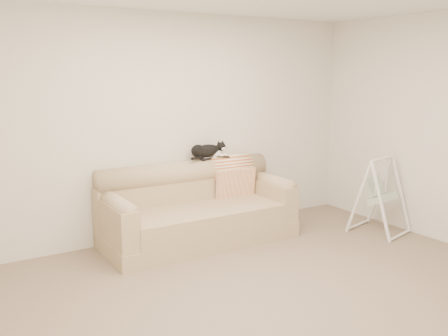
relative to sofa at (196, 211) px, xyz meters
name	(u,v)px	position (x,y,z in m)	size (l,w,h in m)	color
ground_plane	(273,293)	(-0.10, -1.62, -0.35)	(5.00, 5.00, 0.00)	#7C6756
room_shell	(277,122)	(-0.10, -1.62, 1.18)	(5.04, 4.04, 2.60)	silver
sofa	(196,211)	(0.00, 0.00, 0.00)	(2.20, 0.93, 0.90)	tan
remote_a	(207,158)	(0.28, 0.22, 0.56)	(0.19, 0.09, 0.03)	black
remote_b	(222,157)	(0.48, 0.21, 0.56)	(0.18, 0.08, 0.02)	black
tuxedo_cat	(207,151)	(0.29, 0.25, 0.65)	(0.52, 0.22, 0.21)	black
throw_blanket	(230,171)	(0.60, 0.23, 0.37)	(0.54, 0.38, 0.58)	#B9531A
baby_swing	(380,195)	(2.05, -0.89, 0.11)	(0.69, 0.72, 0.93)	white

